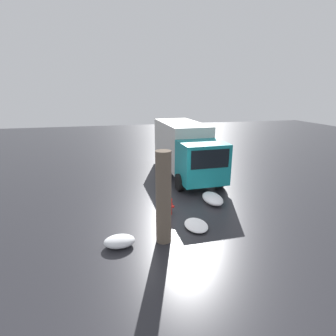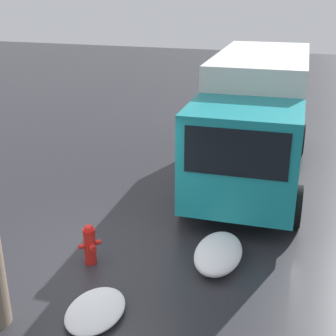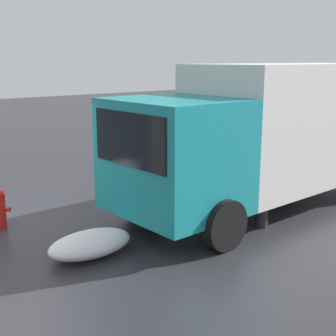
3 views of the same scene
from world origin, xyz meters
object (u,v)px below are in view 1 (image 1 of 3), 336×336
at_px(delivery_truck, 185,148).
at_px(pedestrian, 205,163).
at_px(fire_hydrant, 170,205).
at_px(tree_trunk, 163,198).

relative_size(delivery_truck, pedestrian, 4.15).
bearing_deg(fire_hydrant, tree_trunk, -66.05).
xyz_separation_m(fire_hydrant, delivery_truck, (5.17, -2.22, 1.27)).
relative_size(fire_hydrant, pedestrian, 0.45).
distance_m(tree_trunk, pedestrian, 7.02).
relative_size(fire_hydrant, delivery_truck, 0.11).
relative_size(fire_hydrant, tree_trunk, 0.25).
bearing_deg(tree_trunk, fire_hydrant, -19.58).
distance_m(fire_hydrant, delivery_truck, 5.77).
xyz_separation_m(tree_trunk, pedestrian, (5.88, -3.79, -0.67)).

